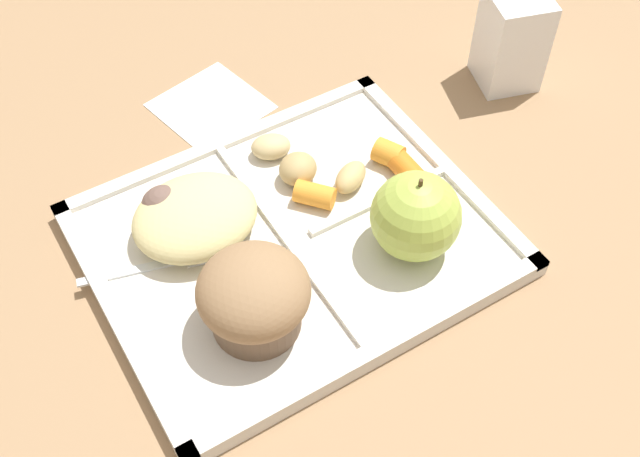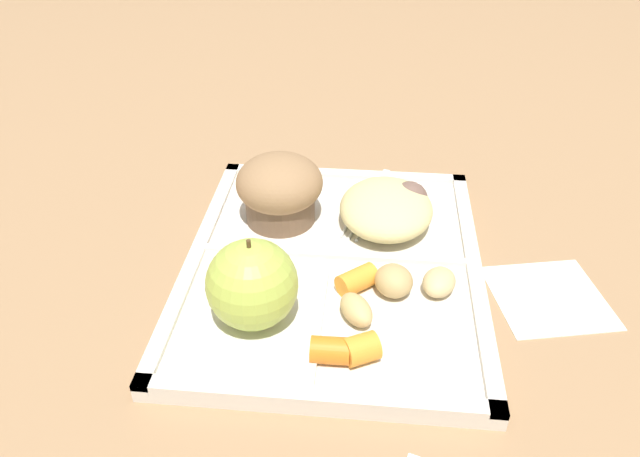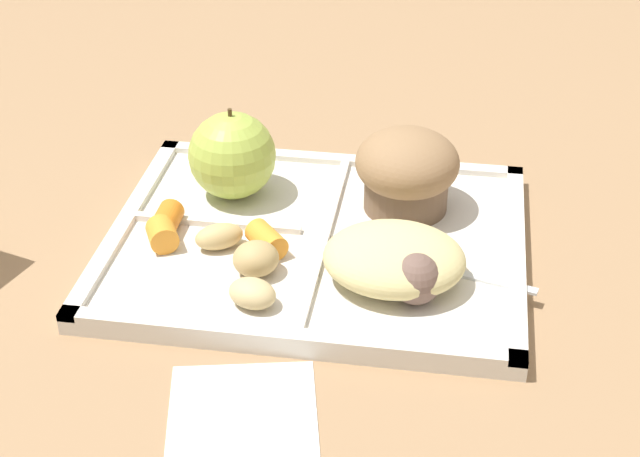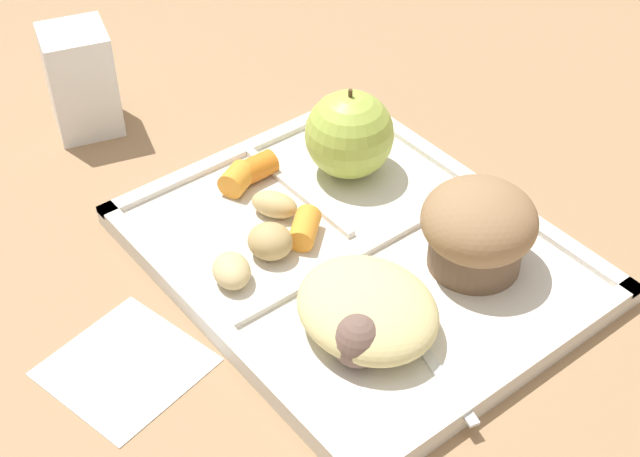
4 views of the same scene
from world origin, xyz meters
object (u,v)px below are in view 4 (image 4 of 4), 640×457
Objects in this scene: bran_muffin at (478,228)px; milk_carton at (81,80)px; lunch_tray at (356,254)px; plastic_fork at (414,335)px; green_apple at (349,134)px.

milk_carton reaches higher than bran_muffin.
bran_muffin is (0.07, 0.06, 0.04)m from lunch_tray.
plastic_fork is (0.03, -0.09, -0.04)m from bran_muffin.
bran_muffin is 0.61× the size of plastic_fork.
lunch_tray is 0.10m from plastic_fork.
lunch_tray reaches higher than plastic_fork.
lunch_tray is 0.11m from green_apple.
green_apple is 0.82× the size of milk_carton.
bran_muffin reaches higher than plastic_fork.
milk_carton is at bearing -159.46° from bran_muffin.
bran_muffin is at bearing -0.00° from green_apple.
plastic_fork is (0.10, -0.03, 0.01)m from lunch_tray.
green_apple is at bearing 153.78° from plastic_fork.
bran_muffin is at bearing 41.43° from lunch_tray.
milk_carton is at bearing -147.59° from green_apple.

